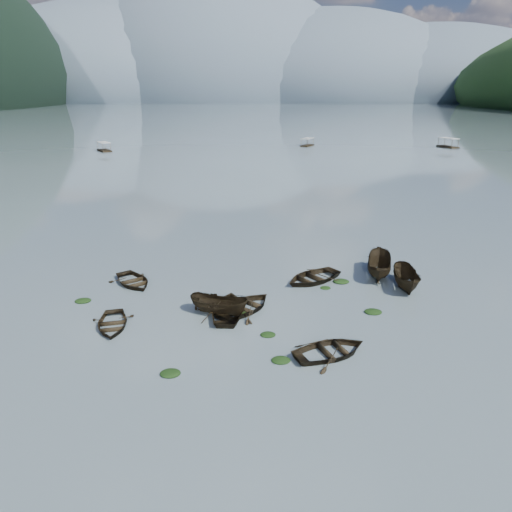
{
  "coord_description": "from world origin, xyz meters",
  "views": [
    {
      "loc": [
        -0.24,
        -20.67,
        13.67
      ],
      "look_at": [
        0.0,
        12.0,
        2.0
      ],
      "focal_mm": 32.0,
      "sensor_mm": 36.0,
      "label": 1
    }
  ],
  "objects_px": {
    "rowboat_0": "(112,327)",
    "rowboat_3": "(229,313)",
    "pontoon_left": "(104,151)",
    "pontoon_centre": "(307,146)"
  },
  "relations": [
    {
      "from": "rowboat_0",
      "to": "pontoon_left",
      "type": "distance_m",
      "value": 96.09
    },
    {
      "from": "rowboat_3",
      "to": "pontoon_centre",
      "type": "distance_m",
      "value": 102.64
    },
    {
      "from": "pontoon_left",
      "to": "pontoon_centre",
      "type": "height_order",
      "value": "pontoon_left"
    },
    {
      "from": "rowboat_0",
      "to": "rowboat_3",
      "type": "bearing_deg",
      "value": 1.97
    },
    {
      "from": "rowboat_3",
      "to": "pontoon_left",
      "type": "bearing_deg",
      "value": -65.68
    },
    {
      "from": "rowboat_3",
      "to": "rowboat_0",
      "type": "bearing_deg",
      "value": 17.4
    },
    {
      "from": "rowboat_0",
      "to": "pontoon_left",
      "type": "height_order",
      "value": "pontoon_left"
    },
    {
      "from": "pontoon_left",
      "to": "pontoon_centre",
      "type": "bearing_deg",
      "value": -19.8
    },
    {
      "from": "pontoon_centre",
      "to": "rowboat_3",
      "type": "bearing_deg",
      "value": -70.98
    },
    {
      "from": "pontoon_left",
      "to": "pontoon_centre",
      "type": "xyz_separation_m",
      "value": [
        52.33,
        11.39,
        0.0
      ]
    }
  ]
}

